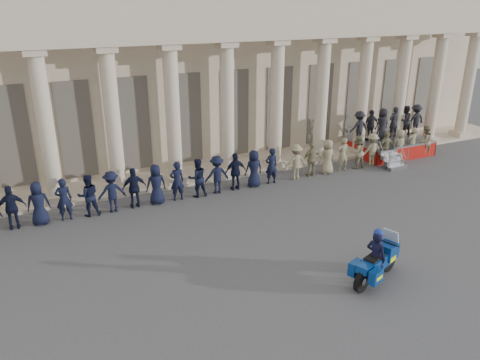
{
  "coord_description": "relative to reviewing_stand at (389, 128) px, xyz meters",
  "views": [
    {
      "loc": [
        -7.22,
        -11.45,
        8.0
      ],
      "look_at": [
        -0.16,
        3.51,
        1.6
      ],
      "focal_mm": 35.0,
      "sensor_mm": 36.0,
      "label": 1
    }
  ],
  "objects": [
    {
      "name": "reviewing_stand",
      "position": [
        0.0,
        0.0,
        0.0
      ],
      "size": [
        5.09,
        3.97,
        2.52
      ],
      "color": "gray",
      "rests_on": "ground"
    },
    {
      "name": "rider",
      "position": [
        -9.21,
        -9.81,
        -0.52
      ],
      "size": [
        0.6,
        0.72,
        1.79
      ],
      "rotation": [
        0.0,
        0.0,
        1.92
      ],
      "color": "black",
      "rests_on": "ground"
    },
    {
      "name": "ground",
      "position": [
        -10.8,
        -7.59,
        -1.41
      ],
      "size": [
        90.0,
        90.0,
        0.0
      ],
      "primitive_type": "plane",
      "color": "#424244",
      "rests_on": "ground"
    },
    {
      "name": "officer_rank",
      "position": [
        -10.22,
        -1.31,
        -0.56
      ],
      "size": [
        23.78,
        0.65,
        1.71
      ],
      "color": "black",
      "rests_on": "ground"
    },
    {
      "name": "motorcycle",
      "position": [
        -9.09,
        -9.76,
        -0.78
      ],
      "size": [
        2.19,
        1.29,
        1.47
      ],
      "rotation": [
        0.0,
        0.0,
        0.35
      ],
      "color": "black",
      "rests_on": "ground"
    },
    {
      "name": "building",
      "position": [
        -10.8,
        7.15,
        3.11
      ],
      "size": [
        40.0,
        12.5,
        9.0
      ],
      "color": "#BCA98D",
      "rests_on": "ground"
    }
  ]
}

